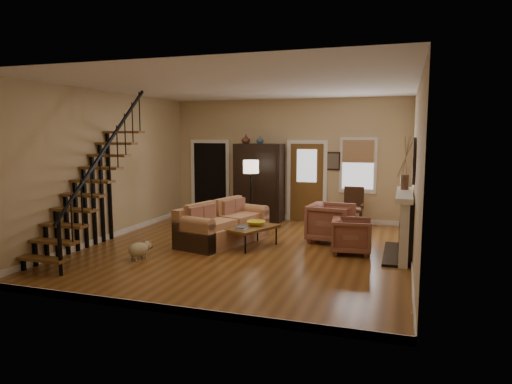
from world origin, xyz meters
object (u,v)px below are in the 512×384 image
(coffee_table, at_px, (252,237))
(side_chair, at_px, (353,208))
(armchair_left, at_px, (352,236))
(sofa, at_px, (224,224))
(floor_lamp, at_px, (251,194))
(armoire, at_px, (259,182))
(armchair_right, at_px, (331,223))

(coffee_table, distance_m, side_chair, 3.25)
(armchair_left, bearing_deg, side_chair, -0.06)
(sofa, distance_m, floor_lamp, 1.80)
(armoire, xyz_separation_m, side_chair, (2.55, -0.20, -0.54))
(armoire, bearing_deg, armchair_left, -44.53)
(armoire, distance_m, armchair_right, 3.04)
(sofa, bearing_deg, floor_lamp, 104.22)
(coffee_table, height_order, armchair_left, armchair_left)
(armchair_right, bearing_deg, floor_lamp, 72.84)
(side_chair, bearing_deg, armoire, 175.52)
(armoire, distance_m, floor_lamp, 1.00)
(armoire, bearing_deg, floor_lamp, -84.77)
(armchair_left, xyz_separation_m, floor_lamp, (-2.72, 1.79, 0.50))
(floor_lamp, bearing_deg, side_chair, 17.44)
(armoire, height_order, armchair_left, armoire)
(armoire, height_order, side_chair, armoire)
(sofa, xyz_separation_m, armchair_right, (2.22, 0.78, 0.01))
(armoire, xyz_separation_m, armchair_right, (2.27, -1.93, -0.62))
(armchair_left, relative_size, side_chair, 0.76)
(side_chair, bearing_deg, coffee_table, -123.66)
(armchair_left, height_order, floor_lamp, floor_lamp)
(armoire, distance_m, sofa, 2.79)
(coffee_table, relative_size, armchair_right, 1.21)
(sofa, bearing_deg, armoire, 106.58)
(coffee_table, height_order, side_chair, side_chair)
(armchair_left, bearing_deg, floor_lamp, 50.87)
(armoire, relative_size, armchair_left, 2.71)
(armoire, relative_size, coffee_table, 1.85)
(coffee_table, distance_m, armchair_left, 2.06)
(sofa, bearing_deg, armchair_left, 14.67)
(coffee_table, xyz_separation_m, side_chair, (1.80, 2.70, 0.29))
(armchair_right, bearing_deg, coffee_table, 129.09)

